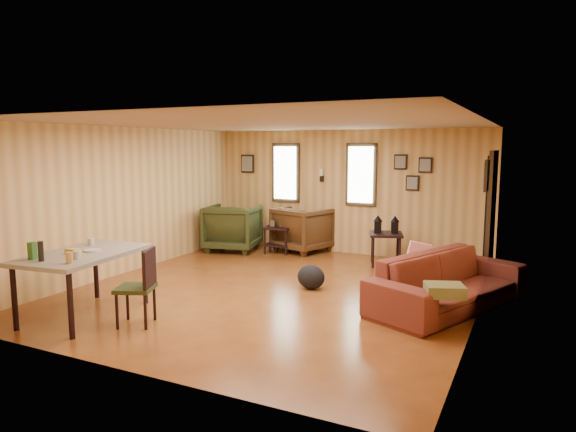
# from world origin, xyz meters

# --- Properties ---
(room) EXTENTS (5.54, 6.04, 2.44)m
(room) POSITION_xyz_m (0.17, 0.27, 1.21)
(room) COLOR brown
(room) RESTS_ON ground
(sofa) EXTENTS (1.61, 2.47, 0.94)m
(sofa) POSITION_xyz_m (2.37, 0.27, 0.47)
(sofa) COLOR maroon
(sofa) RESTS_ON ground
(recliner_brown) EXTENTS (1.19, 1.15, 0.98)m
(recliner_brown) POSITION_xyz_m (-0.82, 2.77, 0.49)
(recliner_brown) COLOR #4C2F16
(recliner_brown) RESTS_ON ground
(recliner_green) EXTENTS (1.17, 1.12, 1.02)m
(recliner_green) POSITION_xyz_m (-2.12, 2.22, 0.51)
(recliner_green) COLOR #2C3317
(recliner_green) RESTS_ON ground
(end_table) EXTENTS (0.59, 0.55, 0.64)m
(end_table) POSITION_xyz_m (-1.20, 2.40, 0.36)
(end_table) COLOR black
(end_table) RESTS_ON ground
(side_table) EXTENTS (0.71, 0.71, 0.89)m
(side_table) POSITION_xyz_m (1.00, 2.27, 0.61)
(side_table) COLOR black
(side_table) RESTS_ON ground
(cooler) EXTENTS (0.40, 0.34, 0.25)m
(cooler) POSITION_xyz_m (1.56, 2.00, 0.12)
(cooler) COLOR maroon
(cooler) RESTS_ON ground
(backpack) EXTENTS (0.46, 0.38, 0.36)m
(backpack) POSITION_xyz_m (0.42, 0.31, 0.18)
(backpack) COLOR black
(backpack) RESTS_ON ground
(sofa_pillows) EXTENTS (1.03, 1.79, 0.37)m
(sofa_pillows) POSITION_xyz_m (2.20, 0.01, 0.50)
(sofa_pillows) COLOR brown
(sofa_pillows) RESTS_ON sofa
(dining_table) EXTENTS (1.12, 1.66, 1.03)m
(dining_table) POSITION_xyz_m (-1.61, -2.03, 0.73)
(dining_table) COLOR gray
(dining_table) RESTS_ON ground
(dining_chair) EXTENTS (0.54, 0.54, 0.91)m
(dining_chair) POSITION_xyz_m (-0.76, -1.96, 0.51)
(dining_chair) COLOR #2C3317
(dining_chair) RESTS_ON ground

